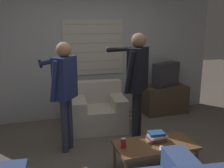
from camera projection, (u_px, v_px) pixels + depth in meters
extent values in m
plane|color=#665B51|center=(124.00, 164.00, 3.62)|extent=(16.00, 16.00, 0.00)
cube|color=#ADB2B7|center=(91.00, 54.00, 5.21)|extent=(5.20, 0.06, 2.55)
cube|color=beige|center=(94.00, 48.00, 5.15)|extent=(1.20, 0.02, 1.07)
cube|color=gray|center=(94.00, 70.00, 5.25)|extent=(1.18, 0.00, 0.01)
cube|color=gray|center=(94.00, 61.00, 5.20)|extent=(1.18, 0.00, 0.01)
cube|color=gray|center=(94.00, 52.00, 5.16)|extent=(1.18, 0.00, 0.01)
cube|color=gray|center=(94.00, 43.00, 5.12)|extent=(1.18, 0.00, 0.01)
cube|color=gray|center=(94.00, 34.00, 5.08)|extent=(1.18, 0.00, 0.01)
cube|color=gray|center=(94.00, 24.00, 5.03)|extent=(1.18, 0.00, 0.01)
cube|color=beige|center=(98.00, 117.00, 4.78)|extent=(1.02, 0.87, 0.41)
cube|color=beige|center=(96.00, 92.00, 4.96)|extent=(0.97, 0.29, 0.41)
cube|color=beige|center=(117.00, 101.00, 4.78)|extent=(0.31, 0.80, 0.18)
cube|color=beige|center=(78.00, 103.00, 4.64)|extent=(0.31, 0.80, 0.18)
cube|color=brown|center=(155.00, 145.00, 3.38)|extent=(1.04, 0.54, 0.04)
cylinder|color=brown|center=(114.00, 155.00, 3.51)|extent=(0.04, 0.04, 0.34)
cylinder|color=brown|center=(178.00, 146.00, 3.78)|extent=(0.04, 0.04, 0.34)
cylinder|color=brown|center=(196.00, 162.00, 3.35)|extent=(0.04, 0.04, 0.34)
cube|color=#4C3D2D|center=(165.00, 99.00, 5.57)|extent=(0.91, 0.46, 0.59)
cube|color=#2D2D33|center=(166.00, 74.00, 5.44)|extent=(0.67, 0.43, 0.50)
cube|color=navy|center=(162.00, 74.00, 5.52)|extent=(0.51, 0.22, 0.41)
cylinder|color=#33384C|center=(65.00, 126.00, 3.87)|extent=(0.10, 0.10, 0.82)
cylinder|color=#33384C|center=(69.00, 123.00, 3.99)|extent=(0.10, 0.10, 0.82)
cube|color=navy|center=(65.00, 78.00, 3.76)|extent=(0.39, 0.43, 0.61)
sphere|color=#A87A56|center=(64.00, 50.00, 3.66)|extent=(0.22, 0.22, 0.22)
cylinder|color=navy|center=(54.00, 82.00, 3.58)|extent=(0.17, 0.15, 0.59)
cylinder|color=navy|center=(55.00, 60.00, 4.00)|extent=(0.50, 0.41, 0.21)
cube|color=black|center=(40.00, 64.00, 4.12)|extent=(0.07, 0.07, 0.13)
cylinder|color=black|center=(135.00, 119.00, 4.06)|extent=(0.10, 0.10, 0.88)
cylinder|color=black|center=(138.00, 116.00, 4.20)|extent=(0.10, 0.10, 0.88)
cube|color=black|center=(138.00, 69.00, 3.95)|extent=(0.44, 0.47, 0.66)
sphere|color=#846042|center=(139.00, 40.00, 3.84)|extent=(0.22, 0.22, 0.22)
cylinder|color=black|center=(129.00, 73.00, 3.75)|extent=(0.17, 0.16, 0.63)
cylinder|color=black|center=(125.00, 49.00, 4.22)|extent=(0.52, 0.47, 0.14)
cube|color=white|center=(107.00, 50.00, 4.35)|extent=(0.05, 0.05, 0.13)
cube|color=gold|center=(155.00, 140.00, 3.45)|extent=(0.23, 0.14, 0.02)
cube|color=#75387F|center=(156.00, 138.00, 3.45)|extent=(0.23, 0.17, 0.03)
cube|color=beige|center=(157.00, 136.00, 3.44)|extent=(0.24, 0.18, 0.03)
cube|color=#284C89|center=(156.00, 133.00, 3.44)|extent=(0.21, 0.17, 0.04)
cylinder|color=red|center=(123.00, 143.00, 3.25)|extent=(0.07, 0.07, 0.12)
cylinder|color=silver|center=(123.00, 139.00, 3.24)|extent=(0.06, 0.06, 0.00)
cube|color=white|center=(161.00, 149.00, 3.21)|extent=(0.11, 0.13, 0.02)
cylinder|color=#A8A8AD|center=(134.00, 119.00, 5.25)|extent=(0.20, 0.20, 0.02)
cylinder|color=#A8A8AD|center=(134.00, 117.00, 5.24)|extent=(0.03, 0.03, 0.07)
torus|color=#A8A8AD|center=(134.00, 108.00, 5.20)|extent=(0.30, 0.02, 0.30)
sphere|color=#A8A8AD|center=(134.00, 108.00, 5.20)|extent=(0.08, 0.08, 0.08)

